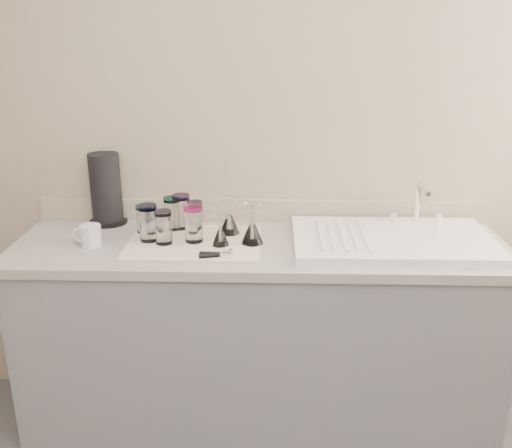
{
  "coord_description": "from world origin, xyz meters",
  "views": [
    {
      "loc": [
        0.05,
        -1.03,
        1.76
      ],
      "look_at": [
        -0.02,
        1.15,
        1.0
      ],
      "focal_mm": 40.0,
      "sensor_mm": 36.0,
      "label": 1
    }
  ],
  "objects_px": {
    "white_mug": "(90,235)",
    "tumbler_extra": "(181,211)",
    "tumbler_lavender": "(194,223)",
    "goblet_front_right": "(252,230)",
    "tumbler_cyan": "(172,213)",
    "goblet_front_left": "(220,235)",
    "tumbler_blue": "(163,227)",
    "sink_unit": "(393,239)",
    "paper_towel_roll": "(106,190)",
    "goblet_back_left": "(229,222)",
    "can_opener": "(216,254)",
    "tumbler_magenta": "(148,223)",
    "tumbler_purple": "(195,216)",
    "tumbler_teal": "(143,219)"
  },
  "relations": [
    {
      "from": "can_opener",
      "to": "goblet_front_left",
      "type": "bearing_deg",
      "value": 87.1
    },
    {
      "from": "tumbler_cyan",
      "to": "goblet_back_left",
      "type": "relative_size",
      "value": 0.93
    },
    {
      "from": "sink_unit",
      "to": "goblet_front_right",
      "type": "relative_size",
      "value": 5.0
    },
    {
      "from": "sink_unit",
      "to": "tumbler_cyan",
      "type": "bearing_deg",
      "value": 171.91
    },
    {
      "from": "white_mug",
      "to": "tumbler_lavender",
      "type": "bearing_deg",
      "value": 5.61
    },
    {
      "from": "tumbler_lavender",
      "to": "white_mug",
      "type": "relative_size",
      "value": 1.24
    },
    {
      "from": "goblet_back_left",
      "to": "goblet_front_right",
      "type": "xyz_separation_m",
      "value": [
        0.1,
        -0.12,
        0.0
      ]
    },
    {
      "from": "tumbler_cyan",
      "to": "tumbler_extra",
      "type": "height_order",
      "value": "tumbler_extra"
    },
    {
      "from": "tumbler_purple",
      "to": "can_opener",
      "type": "height_order",
      "value": "tumbler_purple"
    },
    {
      "from": "tumbler_cyan",
      "to": "tumbler_lavender",
      "type": "relative_size",
      "value": 0.94
    },
    {
      "from": "tumbler_cyan",
      "to": "tumbler_lavender",
      "type": "distance_m",
      "value": 0.19
    },
    {
      "from": "tumbler_purple",
      "to": "white_mug",
      "type": "distance_m",
      "value": 0.45
    },
    {
      "from": "tumbler_blue",
      "to": "paper_towel_roll",
      "type": "bearing_deg",
      "value": 138.24
    },
    {
      "from": "sink_unit",
      "to": "tumbler_blue",
      "type": "distance_m",
      "value": 0.95
    },
    {
      "from": "tumbler_blue",
      "to": "sink_unit",
      "type": "bearing_deg",
      "value": 2.58
    },
    {
      "from": "tumbler_teal",
      "to": "goblet_front_left",
      "type": "xyz_separation_m",
      "value": [
        0.35,
        -0.14,
        -0.02
      ]
    },
    {
      "from": "tumbler_cyan",
      "to": "tumbler_extra",
      "type": "distance_m",
      "value": 0.04
    },
    {
      "from": "sink_unit",
      "to": "paper_towel_roll",
      "type": "bearing_deg",
      "value": 169.51
    },
    {
      "from": "tumbler_cyan",
      "to": "can_opener",
      "type": "distance_m",
      "value": 0.39
    },
    {
      "from": "can_opener",
      "to": "sink_unit",
      "type": "bearing_deg",
      "value": 13.87
    },
    {
      "from": "tumbler_purple",
      "to": "can_opener",
      "type": "distance_m",
      "value": 0.32
    },
    {
      "from": "tumbler_blue",
      "to": "tumbler_lavender",
      "type": "relative_size",
      "value": 0.91
    },
    {
      "from": "sink_unit",
      "to": "goblet_front_left",
      "type": "distance_m",
      "value": 0.72
    },
    {
      "from": "sink_unit",
      "to": "tumbler_magenta",
      "type": "xyz_separation_m",
      "value": [
        -1.02,
        -0.01,
        0.07
      ]
    },
    {
      "from": "tumbler_lavender",
      "to": "goblet_front_right",
      "type": "relative_size",
      "value": 0.95
    },
    {
      "from": "tumbler_purple",
      "to": "tumbler_blue",
      "type": "bearing_deg",
      "value": -123.79
    },
    {
      "from": "sink_unit",
      "to": "tumbler_cyan",
      "type": "xyz_separation_m",
      "value": [
        -0.94,
        0.13,
        0.06
      ]
    },
    {
      "from": "tumbler_magenta",
      "to": "tumbler_lavender",
      "type": "bearing_deg",
      "value": -1.27
    },
    {
      "from": "tumbler_purple",
      "to": "tumbler_extra",
      "type": "height_order",
      "value": "tumbler_extra"
    },
    {
      "from": "tumbler_cyan",
      "to": "tumbler_blue",
      "type": "height_order",
      "value": "tumbler_cyan"
    },
    {
      "from": "goblet_front_right",
      "to": "can_opener",
      "type": "height_order",
      "value": "goblet_front_right"
    },
    {
      "from": "tumbler_cyan",
      "to": "tumbler_purple",
      "type": "distance_m",
      "value": 0.1
    },
    {
      "from": "white_mug",
      "to": "tumbler_extra",
      "type": "bearing_deg",
      "value": 30.67
    },
    {
      "from": "goblet_back_left",
      "to": "can_opener",
      "type": "height_order",
      "value": "goblet_back_left"
    },
    {
      "from": "tumbler_lavender",
      "to": "white_mug",
      "type": "bearing_deg",
      "value": -174.39
    },
    {
      "from": "tumbler_lavender",
      "to": "can_opener",
      "type": "relative_size",
      "value": 1.17
    },
    {
      "from": "tumbler_magenta",
      "to": "goblet_front_left",
      "type": "distance_m",
      "value": 0.31
    },
    {
      "from": "tumbler_extra",
      "to": "paper_towel_roll",
      "type": "xyz_separation_m",
      "value": [
        -0.35,
        0.08,
        0.07
      ]
    },
    {
      "from": "tumbler_lavender",
      "to": "tumbler_extra",
      "type": "bearing_deg",
      "value": 114.69
    },
    {
      "from": "tumbler_magenta",
      "to": "tumbler_purple",
      "type": "bearing_deg",
      "value": 36.05
    },
    {
      "from": "goblet_front_left",
      "to": "tumbler_extra",
      "type": "bearing_deg",
      "value": 132.95
    },
    {
      "from": "white_mug",
      "to": "tumbler_blue",
      "type": "bearing_deg",
      "value": 2.64
    },
    {
      "from": "tumbler_cyan",
      "to": "goblet_back_left",
      "type": "height_order",
      "value": "goblet_back_left"
    },
    {
      "from": "tumbler_teal",
      "to": "tumbler_blue",
      "type": "distance_m",
      "value": 0.18
    },
    {
      "from": "tumbler_extra",
      "to": "goblet_front_right",
      "type": "bearing_deg",
      "value": -29.13
    },
    {
      "from": "tumbler_cyan",
      "to": "white_mug",
      "type": "relative_size",
      "value": 1.16
    },
    {
      "from": "paper_towel_roll",
      "to": "can_opener",
      "type": "bearing_deg",
      "value": -37.43
    },
    {
      "from": "tumbler_teal",
      "to": "tumbler_extra",
      "type": "distance_m",
      "value": 0.17
    },
    {
      "from": "goblet_back_left",
      "to": "tumbler_teal",
      "type": "bearing_deg",
      "value": 179.73
    },
    {
      "from": "tumbler_extra",
      "to": "goblet_front_left",
      "type": "xyz_separation_m",
      "value": [
        0.19,
        -0.2,
        -0.03
      ]
    }
  ]
}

